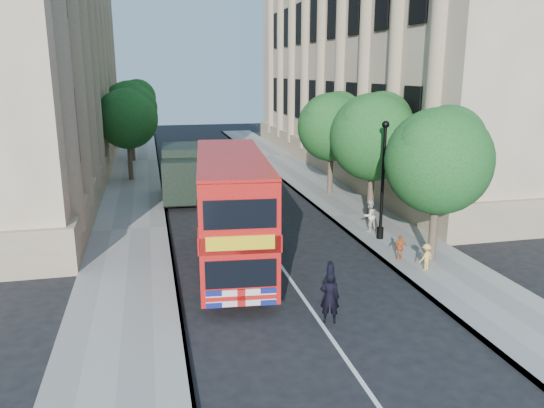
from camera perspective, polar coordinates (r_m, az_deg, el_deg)
ground at (r=17.01m, az=4.31°, el=-11.33°), size 120.00×120.00×0.00m
pavement_right at (r=27.72m, az=9.52°, el=-1.20°), size 3.50×80.00×0.12m
pavement_left at (r=25.70m, az=-14.94°, el=-2.72°), size 3.50×80.00×0.12m
building_right at (r=42.86m, az=12.97°, el=16.09°), size 12.00×38.00×18.00m
tree_right_near at (r=20.79m, az=17.57°, el=5.04°), size 4.00×4.00×6.08m
tree_right_mid at (r=26.06m, az=10.92°, el=7.60°), size 4.20×4.20×6.37m
tree_right_far at (r=31.62m, az=6.48°, el=8.64°), size 4.00×4.00×6.15m
tree_left_far at (r=36.79m, az=-15.25°, el=9.21°), size 4.00×4.00×6.30m
tree_left_back at (r=44.75m, az=-14.96°, el=10.37°), size 4.20×4.20×6.65m
lamp_post at (r=23.29m, az=11.80°, el=1.97°), size 0.32×0.32×5.16m
double_decker_bus at (r=19.87m, az=-4.36°, el=-0.38°), size 3.29×9.33×4.22m
box_van at (r=30.83m, az=-9.57°, el=3.13°), size 2.49×5.51×3.09m
police_constable at (r=15.99m, az=6.23°, el=-9.97°), size 0.68×0.56×1.60m
woman_pedestrian at (r=24.69m, az=10.43°, el=-1.25°), size 0.87×0.79×1.46m
child_a at (r=21.34m, az=13.61°, el=-4.56°), size 0.61×0.36×0.97m
child_b at (r=20.49m, az=16.24°, el=-5.47°), size 0.75×0.60×1.01m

